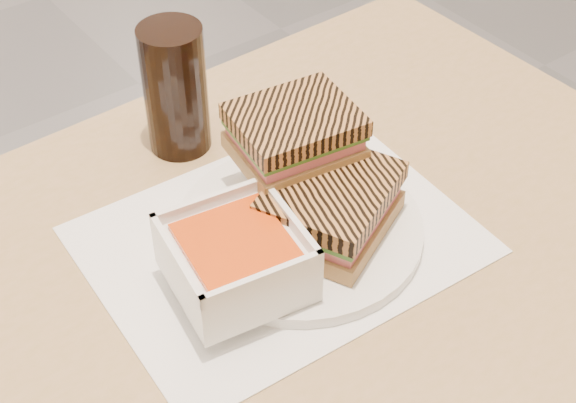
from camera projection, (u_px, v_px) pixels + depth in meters
main_table at (199, 396)px, 0.88m from camera, size 1.22×0.73×0.75m
tray_liner at (279, 240)px, 0.88m from camera, size 0.39×0.31×0.00m
plate at (299, 228)px, 0.89m from camera, size 0.26×0.26×0.01m
soup_bowl at (236, 260)px, 0.80m from camera, size 0.14×0.14×0.06m
panini_lower at (331, 205)px, 0.86m from camera, size 0.17×0.16×0.06m
panini_upper at (295, 134)px, 0.87m from camera, size 0.13×0.12×0.05m
cola_glass at (175, 89)px, 0.95m from camera, size 0.07×0.07×0.16m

